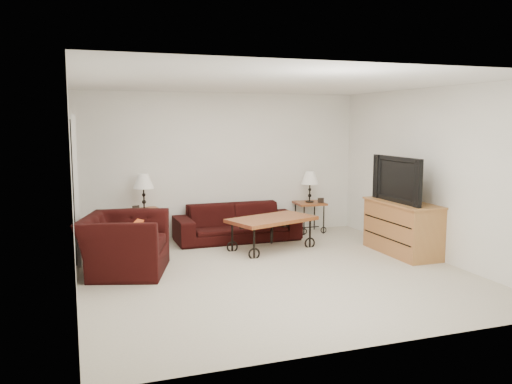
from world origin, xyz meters
The scene contains 20 objects.
ground centered at (0.00, 0.00, 0.00)m, with size 5.00×5.00×0.00m, color beige.
wall_back centered at (0.00, 2.50, 1.25)m, with size 5.00×0.02×2.50m, color white.
wall_front centered at (0.00, -2.50, 1.25)m, with size 5.00×0.02×2.50m, color white.
wall_left centered at (-2.50, 0.00, 1.25)m, with size 0.02×5.00×2.50m, color white.
wall_right centered at (2.50, 0.00, 1.25)m, with size 0.02×5.00×2.50m, color white.
ceiling centered at (0.00, 0.00, 2.50)m, with size 5.00×5.00×0.00m, color white.
doorway centered at (-2.47, 1.65, 1.02)m, with size 0.08×0.94×2.04m, color black.
sofa centered at (0.12, 2.02, 0.30)m, with size 2.09×0.82×0.61m, color black.
side_table_left centered at (-1.41, 2.20, 0.29)m, with size 0.53×0.53×0.58m, color #9B5D27.
side_table_right centered at (1.55, 2.20, 0.28)m, with size 0.51×0.51×0.56m, color #9B5D27.
lamp_left centered at (-1.41, 2.20, 0.88)m, with size 0.33×0.33×0.58m, color black, non-canonical shape.
lamp_right centered at (1.55, 2.20, 0.83)m, with size 0.31×0.31×0.56m, color black, non-canonical shape.
photo_frame_left centered at (-1.56, 2.05, 0.63)m, with size 0.12×0.02×0.10m, color black.
photo_frame_right centered at (1.70, 2.05, 0.60)m, with size 0.11×0.01×0.09m, color black.
coffee_table centered at (0.44, 1.22, 0.25)m, with size 1.35×0.73×0.51m, color #9B5D27.
armchair centered at (-1.88, 0.65, 0.39)m, with size 1.20×1.04×0.78m, color black.
throw_pillow centered at (-1.72, 0.60, 0.52)m, with size 0.35×0.09×0.35m, color #DB581C.
tv_stand centered at (2.23, 0.31, 0.40)m, with size 0.56×1.33×0.80m, color #B38542.
television centered at (2.21, 0.31, 1.15)m, with size 1.20×0.16×0.69m, color black.
backpack centered at (0.82, 1.85, 0.24)m, with size 0.37×0.28×0.48m, color black.
Camera 1 is at (-2.49, -6.44, 2.01)m, focal length 37.17 mm.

